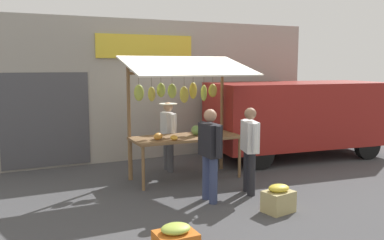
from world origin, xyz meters
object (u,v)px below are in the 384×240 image
at_px(produce_crate_near, 278,199).
at_px(shopper_with_shopping_bag, 250,145).
at_px(vendor_with_sunhat, 168,131).
at_px(market_stall, 184,103).
at_px(parked_van, 292,113).
at_px(shopper_with_ponytail, 210,149).
at_px(produce_crate_side, 176,239).

bearing_deg(produce_crate_near, shopper_with_shopping_bag, -95.95).
relative_size(vendor_with_sunhat, shopper_with_shopping_bag, 0.97).
xyz_separation_m(market_stall, produce_crate_near, (-0.54, 2.44, -1.35)).
bearing_deg(parked_van, shopper_with_ponytail, 37.69).
bearing_deg(produce_crate_side, parked_van, -142.05).
bearing_deg(market_stall, produce_crate_near, 102.42).
distance_m(shopper_with_ponytail, produce_crate_near, 1.38).
xyz_separation_m(shopper_with_shopping_bag, produce_crate_side, (2.13, 1.62, -0.73)).
distance_m(parked_van, produce_crate_side, 6.05).
relative_size(market_stall, shopper_with_ponytail, 1.58).
height_order(vendor_with_sunhat, shopper_with_ponytail, shopper_with_ponytail).
distance_m(market_stall, produce_crate_side, 3.67).
relative_size(shopper_with_shopping_bag, produce_crate_near, 3.04).
height_order(market_stall, parked_van, market_stall).
relative_size(parked_van, produce_crate_near, 8.87).
bearing_deg(produce_crate_side, produce_crate_near, -163.26).
height_order(shopper_with_ponytail, produce_crate_near, shopper_with_ponytail).
height_order(shopper_with_ponytail, parked_van, parked_van).
xyz_separation_m(vendor_with_sunhat, shopper_with_ponytail, (0.13, 2.20, 0.03)).
height_order(vendor_with_sunhat, produce_crate_near, vendor_with_sunhat).
bearing_deg(market_stall, shopper_with_ponytail, 82.36).
bearing_deg(market_stall, parked_van, -169.13).
bearing_deg(market_stall, produce_crate_side, 64.06).
bearing_deg(parked_van, produce_crate_near, 54.52).
distance_m(vendor_with_sunhat, produce_crate_side, 4.06).
relative_size(market_stall, vendor_with_sunhat, 1.65).
relative_size(market_stall, produce_crate_near, 4.86).
relative_size(shopper_with_ponytail, produce_crate_near, 3.08).
height_order(shopper_with_ponytail, produce_crate_side, shopper_with_ponytail).
bearing_deg(parked_van, shopper_with_shopping_bag, 44.29).
bearing_deg(produce_crate_near, vendor_with_sunhat, -78.99).
distance_m(shopper_with_ponytail, produce_crate_side, 2.13).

